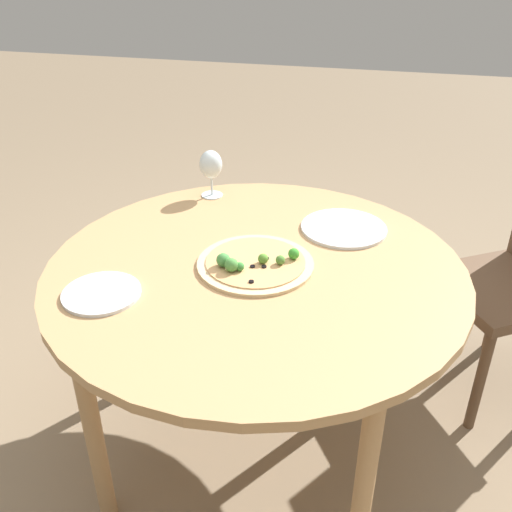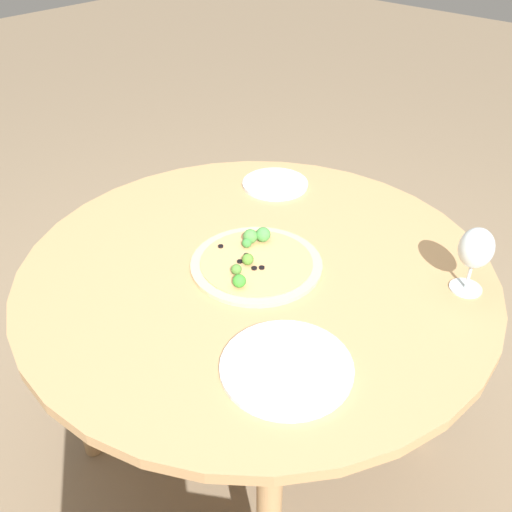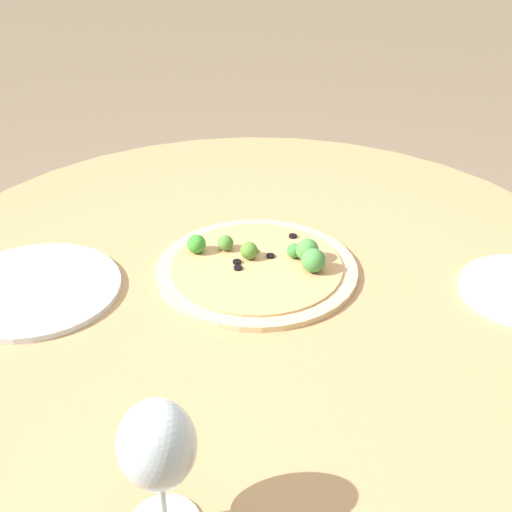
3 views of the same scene
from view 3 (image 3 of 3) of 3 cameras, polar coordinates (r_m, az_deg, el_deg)
dining_table at (r=1.20m, az=0.06°, el=-3.98°), size 1.18×1.18×0.71m
pizza at (r=1.16m, az=0.20°, el=-0.82°), size 0.33×0.33×0.05m
wine_glass at (r=0.71m, az=-7.91°, el=-14.98°), size 0.08×0.08×0.17m
plate_near at (r=1.16m, az=-17.30°, el=-2.53°), size 0.27×0.27×0.01m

